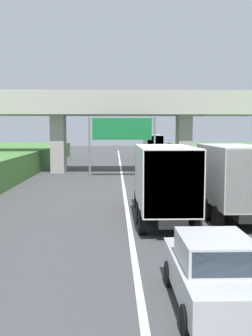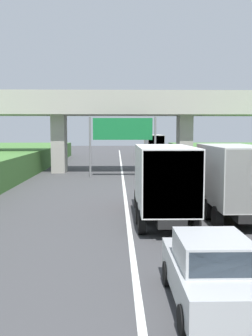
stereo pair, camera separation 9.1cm
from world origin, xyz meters
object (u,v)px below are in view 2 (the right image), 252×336
car_silver (211,272)px  construction_barrel_5 (204,174)px  truck_white (228,176)px  overhead_highway_sign (123,133)px  truck_red (162,179)px  truck_orange (152,144)px  construction_barrel_4 (218,183)px  construction_barrel_3 (240,195)px  truck_green (154,145)px

car_silver → construction_barrel_5: car_silver is taller
truck_white → car_silver: truck_white is taller
overhead_highway_sign → truck_red: (1.54, -16.27, -1.97)m
overhead_highway_sign → truck_white: size_ratio=0.81×
truck_orange → truck_white: bearing=-90.6°
overhead_highway_sign → construction_barrel_4: (6.56, -7.05, -3.44)m
car_silver → construction_barrel_3: 13.71m
truck_green → truck_white: 37.19m
car_silver → construction_barrel_4: size_ratio=4.56×
construction_barrel_3 → construction_barrel_5: 10.10m
truck_red → car_silver: 8.71m
truck_red → construction_barrel_4: 10.59m
truck_green → truck_red: same height
truck_red → construction_barrel_4: bearing=61.4°
construction_barrel_4 → construction_barrel_5: size_ratio=1.00×
truck_green → construction_barrel_5: truck_green is taller
truck_orange → truck_red: (-3.64, -44.02, 0.00)m
truck_white → construction_barrel_4: bearing=78.0°
truck_red → truck_green: bearing=85.0°
truck_green → construction_barrel_4: truck_green is taller
overhead_highway_sign → truck_red: 16.46m
truck_white → construction_barrel_4: size_ratio=8.11×
overhead_highway_sign → truck_white: (4.76, -15.52, -1.97)m
car_silver → truck_white: bearing=71.7°
overhead_highway_sign → truck_orange: (5.18, 27.76, -1.97)m
overhead_highway_sign → truck_orange: 28.30m
truck_red → truck_white: size_ratio=1.00×
construction_barrel_3 → construction_barrel_4: 5.05m
truck_orange → car_silver: bearing=-93.8°
truck_white → construction_barrel_5: 13.74m
truck_orange → construction_barrel_4: bearing=-87.7°
car_silver → truck_orange: bearing=86.2°
overhead_highway_sign → construction_barrel_3: 14.17m
car_silver → construction_barrel_3: car_silver is taller
truck_white → construction_barrel_3: size_ratio=8.11×
truck_green → construction_barrel_3: bearing=-87.2°
truck_orange → construction_barrel_4: (1.38, -34.81, -1.47)m
car_silver → truck_green: bearing=86.1°
truck_red → truck_orange: bearing=85.3°
truck_green → truck_red: size_ratio=1.00×
overhead_highway_sign → construction_barrel_5: size_ratio=6.53×
truck_red → car_silver: (0.11, -8.64, -1.08)m
overhead_highway_sign → truck_white: bearing=-73.0°
truck_green → construction_barrel_4: size_ratio=8.11×
truck_red → construction_barrel_3: (4.97, 4.17, -1.47)m
truck_red → construction_barrel_4: (5.02, 9.21, -1.47)m
truck_white → car_silver: size_ratio=1.78×
car_silver → construction_barrel_4: bearing=74.6°
truck_white → truck_orange: bearing=89.4°
truck_green → truck_red: 38.08m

